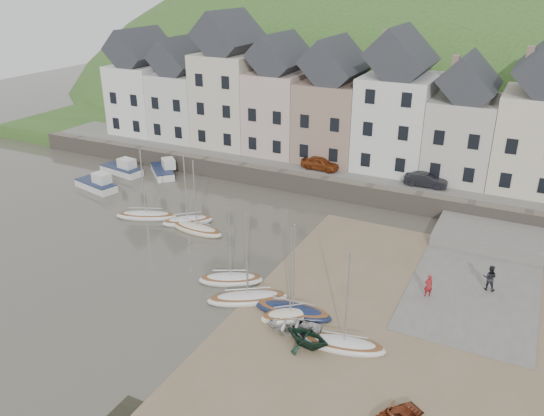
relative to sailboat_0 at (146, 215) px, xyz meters
The scene contains 25 objects.
ground 12.93m from the sailboat_0, 24.72° to the right, with size 160.00×160.00×0.00m, color #474237.
quay_land 29.08m from the sailboat_0, 66.18° to the left, with size 90.00×30.00×1.50m, color #345A24.
quay_street 19.17m from the sailboat_0, 52.13° to the left, with size 70.00×7.00×0.10m, color slate.
seawall 16.51m from the sailboat_0, 44.65° to the left, with size 70.00×1.20×1.80m, color slate.
beach 23.37m from the sailboat_0, 13.37° to the right, with size 18.00×26.00×0.06m, color #796649.
slipway 26.87m from the sailboat_0, ahead, with size 8.00×18.00×0.12m, color slate.
hillside 57.96m from the sailboat_0, 82.96° to the left, with size 134.40×84.00×84.00m.
townhouse_terrace 24.04m from the sailboat_0, 54.02° to the left, with size 61.05×8.00×13.93m.
sailboat_0 is the anchor object (origin of this frame).
sailboat_1 3.86m from the sailboat_0, 10.31° to the left, with size 4.19×3.84×6.32m.
sailboat_2 5.37m from the sailboat_0, ahead, with size 4.92×1.75×6.32m.
sailboat_3 13.20m from the sailboat_0, 26.23° to the right, with size 4.57×3.33×6.32m.
sailboat_4 15.80m from the sailboat_0, 27.77° to the right, with size 5.16×4.12×6.32m.
sailboat_5 18.66m from the sailboat_0, 23.19° to the right, with size 5.06×1.98×6.32m.
sailboat_6 22.96m from the sailboat_0, 23.32° to the right, with size 4.86×2.39×6.32m.
sailboat_7 18.90m from the sailboat_0, 24.53° to the right, with size 3.77×3.51×6.32m.
motorboat_0 12.19m from the sailboat_0, 139.87° to the left, with size 5.06×2.45×1.70m.
motorboat_1 9.14m from the sailboat_0, 158.89° to the left, with size 5.02×2.78×1.70m.
motorboat_2 10.91m from the sailboat_0, 119.09° to the left, with size 4.54×4.40×1.70m.
rowboat_white 20.04m from the sailboat_0, 26.75° to the right, with size 2.38×3.34×0.69m, color silver.
rowboat_green 21.59m from the sailboat_0, 27.24° to the right, with size 2.28×2.64×1.39m, color black.
person_red 24.21m from the sailboat_0, ahead, with size 0.56×0.37×1.55m, color maroon.
person_dark 27.57m from the sailboat_0, ahead, with size 0.86×0.67×1.78m, color black.
car_left 17.54m from the sailboat_0, 53.99° to the left, with size 1.51×3.76×1.28m, color maroon.
car_right 24.95m from the sailboat_0, 34.53° to the left, with size 1.32×3.79×1.25m, color black.
Camera 1 is at (16.72, -27.46, 19.23)m, focal length 35.68 mm.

